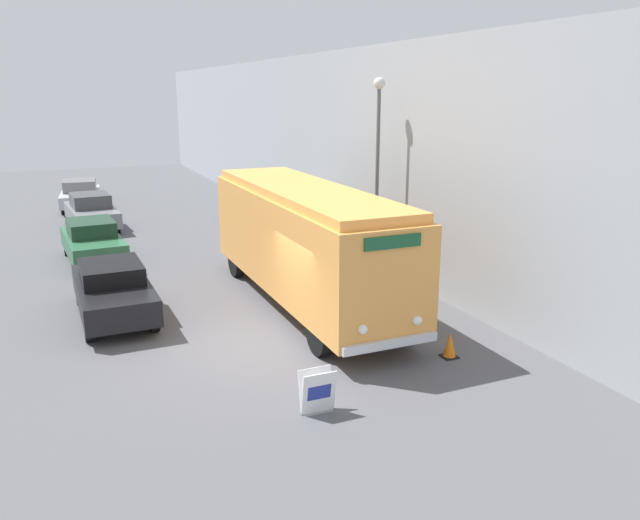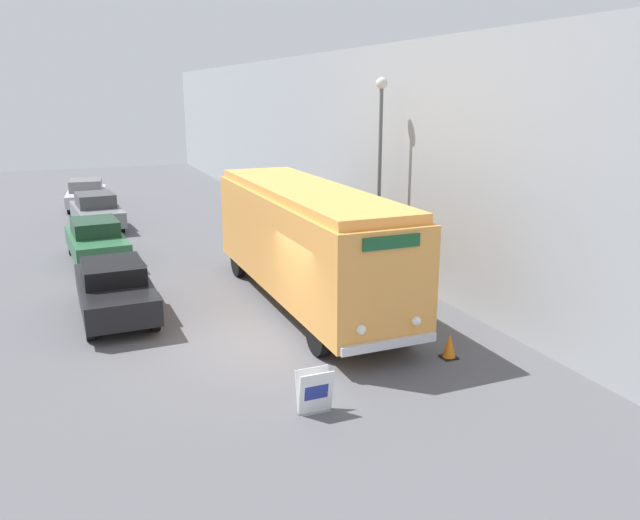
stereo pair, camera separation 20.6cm
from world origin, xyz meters
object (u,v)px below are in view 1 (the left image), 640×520
at_px(streetlamp, 378,152).
at_px(traffic_cone, 450,345).
at_px(vintage_bus, 305,239).
at_px(parked_car_near, 113,290).
at_px(sign_board, 318,392).
at_px(parked_car_distant, 81,194).
at_px(parked_car_far, 92,212).
at_px(parked_car_mid, 93,241).

xyz_separation_m(streetlamp, traffic_cone, (-1.45, -6.37, -3.87)).
relative_size(vintage_bus, parked_car_near, 2.24).
bearing_deg(vintage_bus, traffic_cone, -71.24).
xyz_separation_m(sign_board, parked_car_distant, (-2.93, 24.97, 0.34)).
height_order(vintage_bus, parked_car_distant, vintage_bus).
height_order(sign_board, parked_car_far, parked_car_far).
distance_m(parked_car_far, parked_car_distant, 5.54).
distance_m(vintage_bus, traffic_cone, 5.40).
height_order(vintage_bus, parked_car_far, vintage_bus).
distance_m(sign_board, streetlamp, 9.93).
height_order(parked_car_near, parked_car_mid, parked_car_mid).
xyz_separation_m(vintage_bus, parked_car_mid, (-5.32, 7.36, -1.17)).
bearing_deg(sign_board, parked_car_mid, 103.17).
relative_size(streetlamp, parked_car_distant, 1.41).
bearing_deg(parked_car_distant, streetlamp, -59.45).
xyz_separation_m(parked_car_mid, parked_car_far, (0.37, 6.05, 0.01)).
bearing_deg(parked_car_mid, traffic_cone, -63.92).
xyz_separation_m(vintage_bus, parked_car_far, (-4.95, 13.41, -1.16)).
distance_m(sign_board, parked_car_mid, 13.74).
bearing_deg(parked_car_far, parked_car_near, -96.05).
height_order(vintage_bus, streetlamp, streetlamp).
distance_m(sign_board, parked_car_distant, 25.14).
xyz_separation_m(vintage_bus, parked_car_distant, (-5.12, 18.95, -1.18)).
bearing_deg(traffic_cone, parked_car_near, 139.31).
bearing_deg(parked_car_near, vintage_bus, -12.38).
distance_m(streetlamp, parked_car_near, 9.01).
relative_size(sign_board, streetlamp, 0.14).
height_order(parked_car_mid, parked_car_distant, parked_car_mid).
bearing_deg(parked_car_near, streetlamp, 2.10).
relative_size(parked_car_near, traffic_cone, 7.42).
bearing_deg(traffic_cone, streetlamp, 77.18).
distance_m(streetlamp, parked_car_mid, 10.81).
bearing_deg(sign_board, traffic_cone, 16.64).
bearing_deg(parked_car_distant, parked_car_mid, -85.68).
height_order(vintage_bus, sign_board, vintage_bus).
bearing_deg(parked_car_near, parked_car_far, 87.70).
distance_m(vintage_bus, sign_board, 6.58).
relative_size(parked_car_mid, parked_car_distant, 0.98).
height_order(sign_board, parked_car_mid, parked_car_mid).
distance_m(parked_car_mid, parked_car_far, 6.06).
height_order(streetlamp, traffic_cone, streetlamp).
xyz_separation_m(streetlamp, parked_car_near, (-8.33, -0.45, -3.39)).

